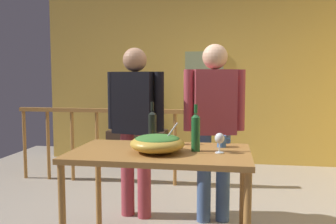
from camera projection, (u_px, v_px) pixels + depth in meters
back_wall at (212, 73)px, 5.71m from camera, size 5.35×0.10×2.83m
framed_picture at (204, 65)px, 5.66m from camera, size 0.60×0.03×0.42m
stair_railing at (137, 137)px, 4.60m from camera, size 2.46×0.10×1.01m
tv_console at (138, 147)px, 5.65m from camera, size 0.90×0.40×0.54m
flat_screen_tv at (137, 111)px, 5.57m from camera, size 0.69×0.12×0.50m
serving_table at (160, 161)px, 2.75m from camera, size 1.34×0.80×0.80m
salad_bowl at (157, 143)px, 2.67m from camera, size 0.40×0.40×0.23m
wine_glass at (220, 139)px, 2.65m from camera, size 0.07×0.07×0.15m
wine_bottle_dark at (152, 127)px, 2.99m from camera, size 0.07×0.07×0.35m
wine_bottle_green at (196, 132)px, 2.71m from camera, size 0.07×0.07×0.35m
mug_blue at (222, 141)px, 2.88m from camera, size 0.11×0.07×0.09m
person_standing_left at (135, 118)px, 3.47m from camera, size 0.57×0.30×1.63m
person_standing_right at (214, 118)px, 3.35m from camera, size 0.56×0.30×1.65m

